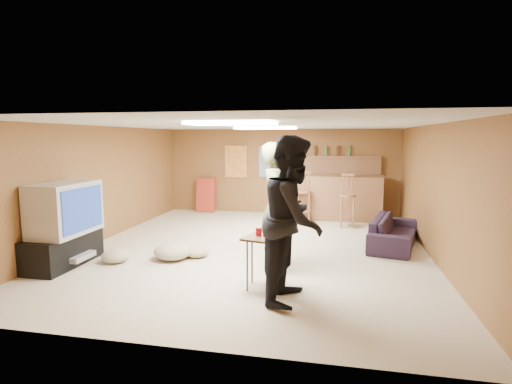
% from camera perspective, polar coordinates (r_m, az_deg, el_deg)
% --- Properties ---
extents(ground, '(7.00, 7.00, 0.00)m').
position_cam_1_polar(ground, '(7.25, -0.32, -8.07)').
color(ground, '#C4B496').
rests_on(ground, ground).
extents(ceiling, '(6.00, 7.00, 0.02)m').
position_cam_1_polar(ceiling, '(6.98, -0.33, 9.59)').
color(ceiling, silver).
rests_on(ceiling, ground).
extents(wall_back, '(6.00, 0.02, 2.20)m').
position_cam_1_polar(wall_back, '(10.46, 3.58, 2.93)').
color(wall_back, brown).
rests_on(wall_back, ground).
extents(wall_front, '(6.00, 0.02, 2.20)m').
position_cam_1_polar(wall_front, '(3.72, -11.40, -5.99)').
color(wall_front, brown).
rests_on(wall_front, ground).
extents(wall_left, '(0.02, 7.00, 2.20)m').
position_cam_1_polar(wall_left, '(8.18, -21.37, 1.07)').
color(wall_left, brown).
rests_on(wall_left, ground).
extents(wall_right, '(0.02, 7.00, 2.20)m').
position_cam_1_polar(wall_right, '(7.06, 24.25, -0.06)').
color(wall_right, brown).
rests_on(wall_right, ground).
extents(tv_stand, '(0.55, 1.30, 0.50)m').
position_cam_1_polar(tv_stand, '(6.96, -25.77, -7.39)').
color(tv_stand, black).
rests_on(tv_stand, ground).
extents(dvd_box, '(0.35, 0.50, 0.08)m').
position_cam_1_polar(dvd_box, '(6.86, -24.24, -8.38)').
color(dvd_box, '#B2B2B7').
rests_on(dvd_box, tv_stand).
extents(tv_body, '(0.60, 1.10, 0.80)m').
position_cam_1_polar(tv_body, '(6.79, -25.62, -2.13)').
color(tv_body, '#B2B2B7').
rests_on(tv_body, tv_stand).
extents(tv_screen, '(0.02, 0.95, 0.65)m').
position_cam_1_polar(tv_screen, '(6.61, -23.47, -2.26)').
color(tv_screen, navy).
rests_on(tv_screen, tv_body).
extents(bar_counter, '(2.00, 0.60, 1.10)m').
position_cam_1_polar(bar_counter, '(9.88, 11.76, -0.72)').
color(bar_counter, brown).
rests_on(bar_counter, ground).
extents(bar_lip, '(2.10, 0.12, 0.05)m').
position_cam_1_polar(bar_lip, '(9.57, 11.86, 2.33)').
color(bar_lip, '#3B2512').
rests_on(bar_lip, bar_counter).
extents(bar_shelf, '(2.00, 0.18, 0.05)m').
position_cam_1_polar(bar_shelf, '(10.24, 11.89, 4.92)').
color(bar_shelf, brown).
rests_on(bar_shelf, bar_backing).
extents(bar_backing, '(2.00, 0.14, 0.60)m').
position_cam_1_polar(bar_backing, '(10.28, 11.85, 3.25)').
color(bar_backing, brown).
rests_on(bar_backing, bar_counter).
extents(poster_left, '(0.60, 0.03, 0.85)m').
position_cam_1_polar(poster_left, '(10.63, -2.88, 4.36)').
color(poster_left, '#BF3F26').
rests_on(poster_left, wall_back).
extents(poster_right, '(0.55, 0.03, 0.80)m').
position_cam_1_polar(poster_right, '(10.45, 1.93, 4.31)').
color(poster_right, '#334C99').
rests_on(poster_right, wall_back).
extents(folding_chair_stack, '(0.50, 0.26, 0.91)m').
position_cam_1_polar(folding_chair_stack, '(10.80, -7.17, -0.44)').
color(folding_chair_stack, '#B53321').
rests_on(folding_chair_stack, ground).
extents(ceiling_panel_front, '(1.20, 0.60, 0.04)m').
position_cam_1_polar(ceiling_panel_front, '(5.52, -3.54, 9.76)').
color(ceiling_panel_front, white).
rests_on(ceiling_panel_front, ceiling).
extents(ceiling_panel_back, '(1.20, 0.60, 0.04)m').
position_cam_1_polar(ceiling_panel_back, '(8.15, 1.41, 9.11)').
color(ceiling_panel_back, white).
rests_on(ceiling_panel_back, ceiling).
extents(person_olive, '(0.58, 0.77, 1.91)m').
position_cam_1_polar(person_olive, '(5.95, 2.89, -2.12)').
color(person_olive, '#5B6239').
rests_on(person_olive, ground).
extents(person_black, '(0.88, 1.06, 2.01)m').
position_cam_1_polar(person_black, '(4.83, 5.36, -3.88)').
color(person_black, black).
rests_on(person_black, ground).
extents(sofa, '(1.11, 1.93, 0.53)m').
position_cam_1_polar(sofa, '(7.78, 19.08, -5.38)').
color(sofa, black).
rests_on(sofa, ground).
extents(tray_table, '(0.61, 0.53, 0.69)m').
position_cam_1_polar(tray_table, '(5.33, 1.22, -10.06)').
color(tray_table, '#3B2512').
rests_on(tray_table, ground).
extents(cup_red_near, '(0.10, 0.10, 0.11)m').
position_cam_1_polar(cup_red_near, '(5.30, 0.37, -5.68)').
color(cup_red_near, red).
rests_on(cup_red_near, tray_table).
extents(cup_red_far, '(0.09, 0.09, 0.12)m').
position_cam_1_polar(cup_red_far, '(5.14, 2.17, -6.06)').
color(cup_red_far, red).
rests_on(cup_red_far, tray_table).
extents(cup_blue, '(0.11, 0.11, 0.12)m').
position_cam_1_polar(cup_blue, '(5.31, 2.85, -5.64)').
color(cup_blue, navy).
rests_on(cup_blue, tray_table).
extents(bar_stool_left, '(0.53, 0.53, 1.27)m').
position_cam_1_polar(bar_stool_left, '(9.45, 6.89, -0.46)').
color(bar_stool_left, brown).
rests_on(bar_stool_left, ground).
extents(bar_stool_right, '(0.42, 0.42, 1.23)m').
position_cam_1_polar(bar_stool_right, '(9.05, 12.94, -1.10)').
color(bar_stool_right, brown).
rests_on(bar_stool_right, ground).
extents(cushion_near_tv, '(0.75, 0.75, 0.27)m').
position_cam_1_polar(cushion_near_tv, '(6.73, -11.82, -8.26)').
color(cushion_near_tv, tan).
rests_on(cushion_near_tv, ground).
extents(cushion_mid, '(0.49, 0.49, 0.18)m').
position_cam_1_polar(cushion_mid, '(6.81, -8.48, -8.39)').
color(cushion_mid, tan).
rests_on(cushion_mid, ground).
extents(cushion_far, '(0.46, 0.46, 0.20)m').
position_cam_1_polar(cushion_far, '(6.84, -19.43, -8.61)').
color(cushion_far, tan).
rests_on(cushion_far, ground).
extents(bottle_row, '(1.20, 0.08, 0.26)m').
position_cam_1_polar(bottle_row, '(10.22, 10.00, 5.83)').
color(bottle_row, '#3F7233').
rests_on(bottle_row, bar_shelf).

